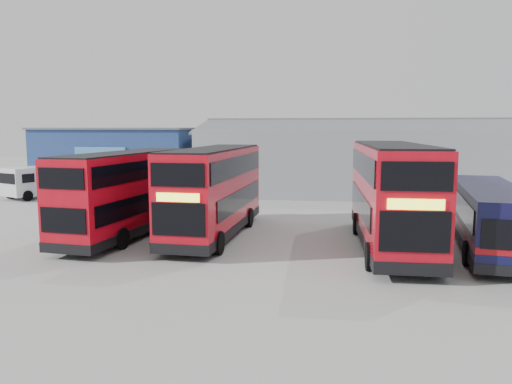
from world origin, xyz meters
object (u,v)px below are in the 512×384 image
double_decker_left (126,195)px  single_decker_blue (488,219)px  double_decker_centre (215,193)px  double_decker_right (391,197)px  maintenance_shed (396,160)px  panel_van (40,180)px  office_block (123,159)px

double_decker_left → single_decker_blue: 16.11m
double_decker_centre → double_decker_right: double_decker_right is taller
maintenance_shed → single_decker_blue: (1.51, -19.15, -1.26)m
double_decker_right → single_decker_blue: size_ratio=1.04×
double_decker_left → double_decker_centre: size_ratio=0.96×
double_decker_left → single_decker_blue: double_decker_left is taller
double_decker_right → panel_van: 26.87m
double_decker_right → double_decker_left: bearing=176.1°
double_decker_centre → panel_van: bearing=147.6°
office_block → double_decker_left: office_block is taller
office_block → double_decker_right: bearing=-41.6°
double_decker_centre → double_decker_right: (7.97, -1.18, 0.13)m
double_decker_left → single_decker_blue: size_ratio=0.94×
office_block → panel_van: 6.76m
panel_van → maintenance_shed: bearing=38.6°
single_decker_blue → panel_van: 30.39m
office_block → single_decker_blue: 29.12m
office_block → panel_van: bearing=-131.0°
single_decker_blue → panel_van: bearing=-15.9°
double_decker_right → panel_van: size_ratio=1.90×
double_decker_right → panel_van: bearing=151.0°
maintenance_shed → panel_van: size_ratio=5.46×
maintenance_shed → double_decker_right: maintenance_shed is taller
panel_van → double_decker_centre: bearing=-11.4°
double_decker_left → double_decker_centre: double_decker_centre is taller
double_decker_centre → double_decker_left: bearing=-167.6°
maintenance_shed → panel_van: bearing=-165.1°
office_block → double_decker_left: (7.42, -16.85, -0.59)m
maintenance_shed → double_decker_centre: size_ratio=3.05×
maintenance_shed → double_decker_centre: bearing=-120.0°
maintenance_shed → double_decker_right: (-2.49, -19.33, -0.39)m
panel_van → office_block: bearing=72.7°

